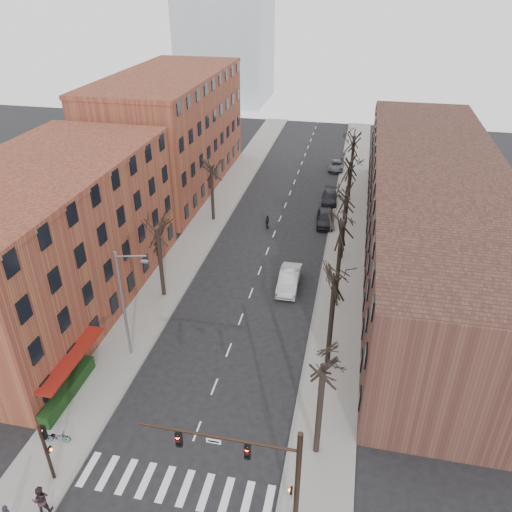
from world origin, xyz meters
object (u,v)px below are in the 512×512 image
Objects in this scene: silver_sedan at (289,280)px; parked_car_near at (325,218)px; parked_car_mid at (330,197)px; bicycle at (57,436)px.

silver_sedan is 14.09m from parked_car_near.
parked_car_mid is (2.06, 20.36, -0.18)m from silver_sedan.
parked_car_near is at bearing 80.98° from silver_sedan.
parked_car_mid is 2.80× the size of bicycle.
silver_sedan is at bearing -103.72° from parked_car_near.
parked_car_near is at bearing -30.34° from bicycle.
bicycle is at bearing -119.82° from silver_sedan.
parked_car_mid reaches higher than bicycle.
silver_sedan is 23.29m from bicycle.
silver_sedan is 1.08× the size of parked_car_near.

